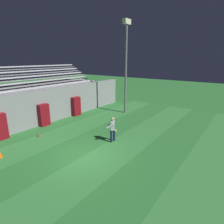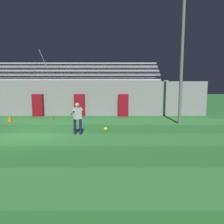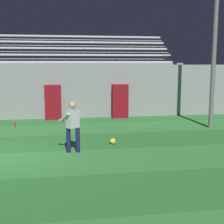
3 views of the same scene
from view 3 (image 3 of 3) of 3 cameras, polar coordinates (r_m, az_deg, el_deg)
turf_stripe_far at (r=14.14m, az=-17.73°, el=-3.25°), size 28.00×2.36×0.01m
back_wall at (r=16.94m, az=-16.39°, el=3.54°), size 24.00×0.60×2.80m
padding_pillar_gate_right at (r=16.31m, az=-10.72°, el=1.74°), size 0.84×0.44×1.77m
padding_pillar_far_right at (r=16.57m, az=1.48°, el=2.00°), size 0.84×0.44×1.77m
bleacher_stand at (r=19.25m, az=-15.52°, el=4.49°), size 18.00×4.05×5.43m
floodlight_pole at (r=14.71m, az=18.57°, el=18.34°), size 0.90×0.36×8.63m
goalkeeper at (r=10.13m, az=-7.24°, el=-2.11°), size 0.74×0.73×1.67m
soccer_ball at (r=11.23m, az=0.15°, el=-5.36°), size 0.22×0.22×0.22m
water_bottle at (r=14.92m, az=-17.32°, el=-2.15°), size 0.07×0.07×0.24m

